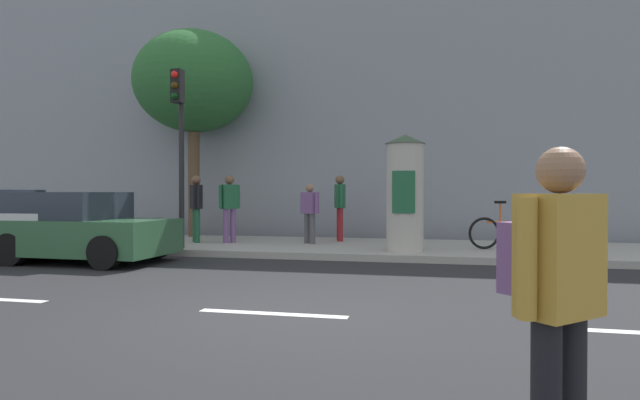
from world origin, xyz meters
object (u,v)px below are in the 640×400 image
object	(u,v)px
street_tree	(194,83)
poster_column	(405,192)
pedestrian_in_light_jacket	(229,203)
pedestrian_tallest	(310,209)
parked_car_dark	(67,228)
pedestrian_in_red_top	(340,202)
pedestrian_near_pole	(196,203)
pedestrian_with_backpack	(555,286)
bicycle_leaning	(507,232)
traffic_light	(179,128)

from	to	relation	value
street_tree	poster_column	bearing A→B (deg)	-22.39
poster_column	pedestrian_in_light_jacket	size ratio (longest dim) A/B	1.48
pedestrian_tallest	parked_car_dark	xyz separation A→B (m)	(-4.32, -3.42, -0.33)
pedestrian_in_red_top	parked_car_dark	world-z (taller)	pedestrian_in_red_top
street_tree	parked_car_dark	bearing A→B (deg)	-96.25
pedestrian_tallest	pedestrian_near_pole	size ratio (longest dim) A/B	0.87
pedestrian_with_backpack	pedestrian_tallest	world-z (taller)	pedestrian_with_backpack
pedestrian_in_red_top	pedestrian_in_light_jacket	size ratio (longest dim) A/B	1.01
bicycle_leaning	street_tree	bearing A→B (deg)	168.84
pedestrian_in_light_jacket	street_tree	bearing A→B (deg)	137.37
poster_column	pedestrian_in_red_top	world-z (taller)	poster_column
pedestrian_with_backpack	parked_car_dark	bearing A→B (deg)	139.43
traffic_light	pedestrian_in_red_top	size ratio (longest dim) A/B	2.34
pedestrian_in_red_top	bicycle_leaning	bearing A→B (deg)	-15.81
poster_column	bicycle_leaning	bearing A→B (deg)	22.06
parked_car_dark	street_tree	bearing A→B (deg)	83.75
pedestrian_in_light_jacket	traffic_light	bearing A→B (deg)	-109.51
pedestrian_in_red_top	parked_car_dark	xyz separation A→B (m)	(-4.93, -4.25, -0.48)
traffic_light	street_tree	bearing A→B (deg)	110.47
poster_column	pedestrian_with_backpack	distance (m)	9.25
traffic_light	pedestrian_with_backpack	bearing A→B (deg)	-53.11
poster_column	bicycle_leaning	world-z (taller)	poster_column
poster_column	pedestrian_with_backpack	size ratio (longest dim) A/B	1.55
pedestrian_in_red_top	pedestrian_near_pole	bearing A→B (deg)	-161.29
poster_column	pedestrian_in_light_jacket	world-z (taller)	poster_column
pedestrian_in_light_jacket	pedestrian_tallest	bearing A→B (deg)	7.47
pedestrian_near_pole	poster_column	bearing A→B (deg)	-9.12
street_tree	pedestrian_tallest	distance (m)	5.40
traffic_light	pedestrian_with_backpack	world-z (taller)	traffic_light
poster_column	pedestrian_tallest	world-z (taller)	poster_column
poster_column	street_tree	size ratio (longest dim) A/B	0.43
traffic_light	parked_car_dark	xyz separation A→B (m)	(-1.72, -1.56, -2.20)
pedestrian_with_backpack	pedestrian_near_pole	xyz separation A→B (m)	(-6.68, 9.99, 0.18)
pedestrian_in_light_jacket	pedestrian_near_pole	distance (m)	0.88
pedestrian_near_pole	parked_car_dark	distance (m)	3.41
street_tree	pedestrian_with_backpack	size ratio (longest dim) A/B	3.62
street_tree	pedestrian_tallest	world-z (taller)	street_tree
street_tree	pedestrian_in_light_jacket	world-z (taller)	street_tree
traffic_light	pedestrian_in_light_jacket	bearing A→B (deg)	70.49
poster_column	parked_car_dark	distance (m)	7.15
poster_column	pedestrian_in_red_top	bearing A→B (deg)	131.78
parked_car_dark	bicycle_leaning	bearing A→B (deg)	19.06
traffic_light	pedestrian_in_red_top	xyz separation A→B (m)	(3.21, 2.69, -1.72)
poster_column	parked_car_dark	world-z (taller)	poster_column
traffic_light	parked_car_dark	size ratio (longest dim) A/B	0.95
pedestrian_with_backpack	bicycle_leaning	size ratio (longest dim) A/B	0.96
traffic_light	pedestrian_in_red_top	distance (m)	4.53
pedestrian_with_backpack	pedestrian_in_red_top	distance (m)	11.63
street_tree	bicycle_leaning	world-z (taller)	street_tree
poster_column	parked_car_dark	xyz separation A→B (m)	(-6.76, -2.20, -0.75)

